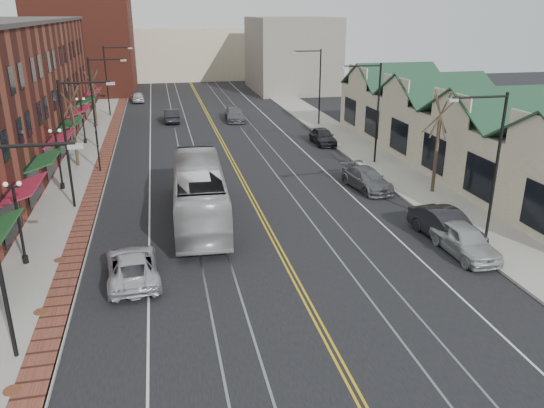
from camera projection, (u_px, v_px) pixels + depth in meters
name	position (u px, v px, depth m)	size (l,w,h in m)	color
ground	(318.00, 323.00, 21.69)	(160.00, 160.00, 0.00)	black
sidewalk_left	(75.00, 189.00, 37.67)	(4.00, 120.00, 0.15)	gray
sidewalk_right	(390.00, 169.00, 42.38)	(4.00, 120.00, 0.15)	gray
building_right	(461.00, 138.00, 42.79)	(8.00, 36.00, 4.60)	tan
backdrop_left	(85.00, 45.00, 80.40)	(14.00, 18.00, 14.00)	maroon
backdrop_mid	(186.00, 53.00, 98.17)	(22.00, 14.00, 9.00)	tan
backdrop_right	(291.00, 54.00, 82.40)	(12.00, 16.00, 11.00)	slate
streetlight_l_0	(7.00, 232.00, 17.79)	(3.33, 0.25, 8.00)	black
streetlight_l_1	(72.00, 131.00, 32.48)	(3.33, 0.25, 8.00)	black
streetlight_l_2	(97.00, 94.00, 47.17)	(3.33, 0.25, 8.00)	black
streetlight_l_3	(110.00, 74.00, 61.85)	(3.33, 0.25, 8.00)	black
streetlight_r_0	(491.00, 153.00, 27.63)	(3.33, 0.25, 8.00)	black
streetlight_r_1	(373.00, 103.00, 42.32)	(3.33, 0.25, 8.00)	black
streetlight_r_2	(316.00, 79.00, 57.01)	(3.33, 0.25, 8.00)	black
lamppost_l_1	(19.00, 225.00, 25.77)	(0.84, 0.28, 4.27)	black
lamppost_l_2	(59.00, 160.00, 36.78)	(0.84, 0.28, 4.27)	black
lamppost_l_3	(83.00, 121.00, 49.63)	(0.84, 0.28, 4.27)	black
tree_left_near	(73.00, 124.00, 41.90)	(1.78, 1.37, 6.48)	#382B21
tree_left_far	(94.00, 97.00, 56.66)	(1.66, 1.28, 6.02)	#382B21
tree_right_mid	(438.00, 141.00, 35.70)	(1.90, 1.46, 6.93)	#382B21
manhole_near	(12.00, 390.00, 17.61)	(0.60, 0.60, 0.02)	#592D19
manhole_mid	(41.00, 312.00, 22.20)	(0.60, 0.60, 0.02)	#592D19
manhole_far	(60.00, 260.00, 26.79)	(0.60, 0.60, 0.02)	#592D19
traffic_signal	(97.00, 144.00, 40.84)	(0.18, 0.15, 3.80)	black
transit_bus	(199.00, 192.00, 31.86)	(2.89, 12.34, 3.44)	#B4B4B6
parked_suv	(132.00, 267.00, 24.89)	(2.33, 5.05, 1.40)	silver
parked_car_a	(465.00, 240.00, 27.49)	(1.91, 4.74, 1.62)	#B1B5B8
parked_car_b	(446.00, 226.00, 29.20)	(1.78, 5.10, 1.68)	black
parked_car_c	(367.00, 179.00, 37.63)	(2.07, 5.09, 1.48)	#595B60
parked_car_d	(323.00, 136.00, 50.27)	(1.79, 4.46, 1.52)	black
distant_car_left	(172.00, 116.00, 60.12)	(1.60, 4.58, 1.51)	black
distant_car_right	(235.00, 114.00, 60.77)	(2.10, 5.17, 1.50)	#595A60
distant_car_far	(138.00, 97.00, 73.15)	(1.67, 4.15, 1.41)	silver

